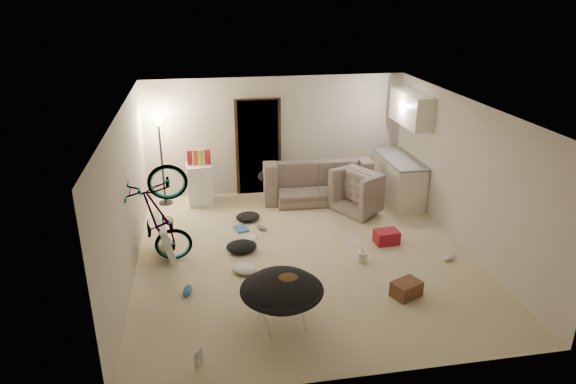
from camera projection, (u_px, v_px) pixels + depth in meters
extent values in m
cube|color=beige|center=(304.00, 254.00, 8.65)|extent=(5.50, 6.00, 0.02)
cube|color=white|center=(306.00, 107.00, 7.72)|extent=(5.50, 6.00, 0.02)
cube|color=beige|center=(276.00, 135.00, 10.94)|extent=(5.50, 0.02, 2.50)
cube|color=beige|center=(363.00, 284.00, 5.43)|extent=(5.50, 0.02, 2.50)
cube|color=beige|center=(126.00, 196.00, 7.74)|extent=(0.02, 6.00, 2.50)
cube|color=beige|center=(465.00, 175.00, 8.63)|extent=(0.02, 6.00, 2.50)
cube|color=black|center=(258.00, 147.00, 10.93)|extent=(0.85, 0.10, 2.04)
cube|color=black|center=(258.00, 148.00, 10.90)|extent=(0.97, 0.04, 2.10)
cylinder|color=black|center=(166.00, 203.00, 10.68)|extent=(0.28, 0.28, 0.03)
cylinder|color=black|center=(162.00, 165.00, 10.37)|extent=(0.04, 0.04, 1.70)
cone|color=#FFE0A5|center=(158.00, 123.00, 10.05)|extent=(0.24, 0.24, 0.18)
cube|color=silver|center=(399.00, 180.00, 10.71)|extent=(0.60, 1.50, 0.88)
cube|color=gray|center=(401.00, 159.00, 10.54)|extent=(0.64, 1.54, 0.04)
cube|color=silver|center=(411.00, 109.00, 10.17)|extent=(0.38, 1.40, 0.65)
imported|color=#373E36|center=(316.00, 183.00, 10.89)|extent=(2.28, 0.98, 0.66)
imported|color=#373E36|center=(367.00, 194.00, 10.33)|extent=(1.21, 1.26, 0.63)
imported|color=black|center=(162.00, 238.00, 8.15)|extent=(1.80, 0.84, 1.02)
imported|color=maroon|center=(195.00, 369.00, 6.01)|extent=(0.27, 0.26, 0.02)
cube|color=white|center=(200.00, 184.00, 10.56)|extent=(0.52, 0.52, 0.84)
cube|color=maroon|center=(190.00, 158.00, 10.32)|extent=(0.11, 0.09, 0.30)
cube|color=#BC5E17|center=(196.00, 157.00, 10.34)|extent=(0.11, 0.08, 0.30)
cube|color=gold|center=(202.00, 157.00, 10.36)|extent=(0.11, 0.08, 0.30)
cube|color=maroon|center=(208.00, 157.00, 10.38)|extent=(0.12, 0.10, 0.30)
cylinder|color=silver|center=(282.00, 310.00, 6.70)|extent=(0.72, 0.72, 0.50)
ellipsoid|color=black|center=(282.00, 290.00, 6.59)|extent=(1.01, 1.01, 0.42)
torus|color=black|center=(282.00, 290.00, 6.59)|extent=(1.09, 1.09, 0.08)
ellipsoid|color=#4F381B|center=(286.00, 283.00, 6.53)|extent=(0.56, 0.50, 0.22)
ellipsoid|color=black|center=(271.00, 176.00, 10.66)|extent=(0.58, 0.48, 0.28)
cube|color=silver|center=(164.00, 238.00, 8.53)|extent=(0.43, 0.95, 0.62)
cube|color=brown|center=(406.00, 289.00, 7.42)|extent=(0.49, 0.43, 0.23)
cube|color=maroon|center=(386.00, 237.00, 8.98)|extent=(0.43, 0.33, 0.24)
cylinder|color=white|center=(362.00, 257.00, 8.37)|extent=(0.18, 0.18, 0.18)
cone|color=white|center=(362.00, 250.00, 8.32)|extent=(0.10, 0.10, 0.08)
cube|color=beige|center=(351.00, 239.00, 9.15)|extent=(0.59, 0.66, 0.01)
cube|color=#3064AE|center=(241.00, 229.00, 9.52)|extent=(0.30, 0.36, 0.03)
cube|color=silver|center=(251.00, 237.00, 9.19)|extent=(0.28, 0.30, 0.02)
ellipsoid|color=slate|center=(261.00, 227.00, 9.50)|extent=(0.22, 0.25, 0.09)
ellipsoid|color=#3064AE|center=(187.00, 291.00, 7.49)|extent=(0.17, 0.31, 0.11)
ellipsoid|color=white|center=(449.00, 258.00, 8.42)|extent=(0.29, 0.23, 0.10)
ellipsoid|color=black|center=(242.00, 246.00, 8.72)|extent=(0.53, 0.46, 0.17)
ellipsoid|color=black|center=(248.00, 217.00, 9.89)|extent=(0.55, 0.51, 0.14)
ellipsoid|color=silver|center=(245.00, 269.00, 8.06)|extent=(0.52, 0.51, 0.12)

